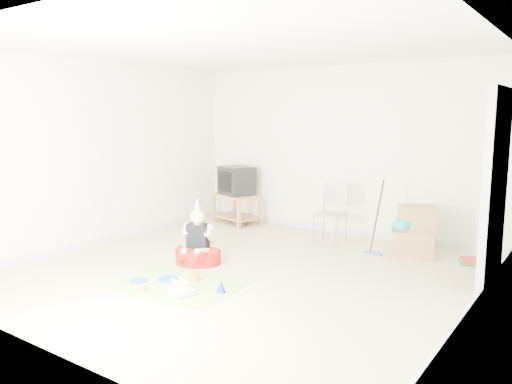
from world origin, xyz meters
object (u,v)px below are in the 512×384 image
Objects in this scene: crt_tv at (237,180)px; seated_woman at (198,249)px; birthday_cake at (181,291)px; folding_chair at (330,215)px; tv_stand at (237,206)px; cardboard_boxes at (413,232)px.

seated_woman is (1.05, -2.18, -0.56)m from crt_tv.
crt_tv is 3.61m from birthday_cake.
folding_chair is at bearing 64.08° from seated_woman.
tv_stand is at bearing 115.67° from seated_woman.
cardboard_boxes is 2.18× the size of birthday_cake.
birthday_cake is at bearing -117.76° from cardboard_boxes.
tv_stand is 1.98m from folding_chair.
cardboard_boxes is 2.82m from seated_woman.
birthday_cake is (0.60, -0.95, -0.14)m from seated_woman.
tv_stand is 1.11× the size of seated_woman.
crt_tv is at bearing 115.67° from seated_woman.
tv_stand is 3.55m from birthday_cake.
cardboard_boxes is (3.14, -0.30, -0.42)m from crt_tv.
cardboard_boxes reaches higher than birthday_cake.
birthday_cake is at bearing -57.86° from seated_woman.
tv_stand is 1.65× the size of crt_tv.
folding_chair is 1.20m from cardboard_boxes.
folding_chair is 1.31× the size of cardboard_boxes.
folding_chair is at bearing -10.01° from tv_stand.
seated_woman reaches higher than birthday_cake.
birthday_cake is at bearing -62.28° from tv_stand.
folding_chair reaches higher than tv_stand.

